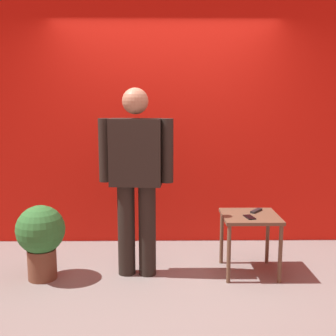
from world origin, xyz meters
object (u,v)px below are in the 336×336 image
(standing_person, at_px, (136,173))
(tv_remote, at_px, (256,211))
(side_table, at_px, (250,224))
(potted_plant, at_px, (41,236))
(cell_phone, at_px, (249,217))

(standing_person, xyz_separation_m, tv_remote, (1.14, 0.13, -0.40))
(side_table, bearing_deg, potted_plant, -176.49)
(tv_remote, bearing_deg, potted_plant, -134.91)
(side_table, relative_size, potted_plant, 0.82)
(tv_remote, xyz_separation_m, potted_plant, (-2.00, -0.23, -0.17))
(potted_plant, bearing_deg, standing_person, 6.36)
(standing_person, bearing_deg, potted_plant, -173.64)
(cell_phone, relative_size, potted_plant, 0.21)
(side_table, relative_size, cell_phone, 3.92)
(tv_remote, height_order, potted_plant, potted_plant)
(side_table, xyz_separation_m, tv_remote, (0.08, 0.11, 0.10))
(standing_person, height_order, side_table, standing_person)
(standing_person, distance_m, cell_phone, 1.11)
(cell_phone, bearing_deg, side_table, 62.25)
(standing_person, distance_m, potted_plant, 1.03)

